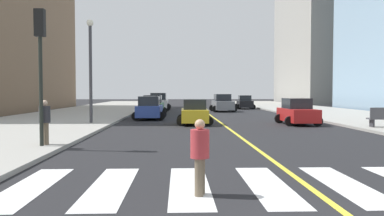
# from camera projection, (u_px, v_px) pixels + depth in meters

# --- Properties ---
(sidewalk_kerb_west) EXTENTS (10.00, 120.00, 0.15)m
(sidewalk_kerb_west) POSITION_uv_depth(u_px,v_px,m) (32.00, 125.00, 24.54)
(sidewalk_kerb_west) COLOR #9E9B93
(sidewalk_kerb_west) RESTS_ON ground
(crosswalk_paint) EXTENTS (13.50, 4.00, 0.01)m
(crosswalk_paint) POSITION_uv_depth(u_px,v_px,m) (306.00, 185.00, 8.99)
(crosswalk_paint) COLOR silver
(crosswalk_paint) RESTS_ON ground
(lane_divider_paint) EXTENTS (0.16, 80.00, 0.01)m
(lane_divider_paint) POSITION_uv_depth(u_px,v_px,m) (204.00, 110.00, 44.94)
(lane_divider_paint) COLOR yellow
(lane_divider_paint) RESTS_ON ground
(parking_garage_concrete) EXTENTS (18.00, 24.00, 31.52)m
(parking_garage_concrete) POSITION_uv_depth(u_px,v_px,m) (336.00, 21.00, 74.65)
(parking_garage_concrete) COLOR #9E9B93
(parking_garage_concrete) RESTS_ON ground
(car_green_nearest) EXTENTS (2.60, 4.14, 1.85)m
(car_green_nearest) POSITION_uv_depth(u_px,v_px,m) (153.00, 106.00, 36.32)
(car_green_nearest) COLOR #236B42
(car_green_nearest) RESTS_ON ground
(car_gray_second) EXTENTS (2.77, 4.34, 1.91)m
(car_gray_second) POSITION_uv_depth(u_px,v_px,m) (223.00, 103.00, 42.37)
(car_gray_second) COLOR slate
(car_gray_second) RESTS_ON ground
(car_red_third) EXTENTS (2.47, 3.91, 1.73)m
(car_red_third) POSITION_uv_depth(u_px,v_px,m) (297.00, 112.00, 25.63)
(car_red_third) COLOR red
(car_red_third) RESTS_ON ground
(car_yellow_fourth) EXTENTS (2.37, 3.77, 1.68)m
(car_yellow_fourth) POSITION_uv_depth(u_px,v_px,m) (194.00, 113.00, 25.59)
(car_yellow_fourth) COLOR gold
(car_yellow_fourth) RESTS_ON ground
(car_black_fifth) EXTENTS (2.51, 3.91, 1.71)m
(car_black_fifth) POSITION_uv_depth(u_px,v_px,m) (245.00, 103.00, 49.18)
(car_black_fifth) COLOR black
(car_black_fifth) RESTS_ON ground
(car_blue_sixth) EXTENTS (2.57, 4.07, 1.81)m
(car_blue_sixth) POSITION_uv_depth(u_px,v_px,m) (150.00, 109.00, 30.39)
(car_blue_sixth) COLOR #2D479E
(car_blue_sixth) RESTS_ON ground
(car_white_seventh) EXTENTS (2.85, 4.55, 2.03)m
(car_white_seventh) POSITION_uv_depth(u_px,v_px,m) (159.00, 102.00, 45.40)
(car_white_seventh) COLOR silver
(car_white_seventh) RESTS_ON ground
(traffic_light_far_corner) EXTENTS (0.36, 0.41, 5.03)m
(traffic_light_far_corner) POSITION_uv_depth(u_px,v_px,m) (40.00, 50.00, 14.29)
(traffic_light_far_corner) COLOR black
(traffic_light_far_corner) RESTS_ON sidewalk_kerb_west
(pedestrian_crossing) EXTENTS (0.39, 0.39, 1.59)m
(pedestrian_crossing) POSITION_uv_depth(u_px,v_px,m) (200.00, 154.00, 8.03)
(pedestrian_crossing) COLOR brown
(pedestrian_crossing) RESTS_ON ground
(pedestrian_walking_west) EXTENTS (0.42, 0.42, 1.69)m
(pedestrian_walking_west) POSITION_uv_depth(u_px,v_px,m) (45.00, 120.00, 14.73)
(pedestrian_walking_west) COLOR brown
(pedestrian_walking_west) RESTS_ON sidewalk_kerb_west
(street_lamp) EXTENTS (0.44, 0.44, 6.68)m
(street_lamp) POSITION_uv_depth(u_px,v_px,m) (90.00, 61.00, 25.16)
(street_lamp) COLOR #38383D
(street_lamp) RESTS_ON sidewalk_kerb_west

